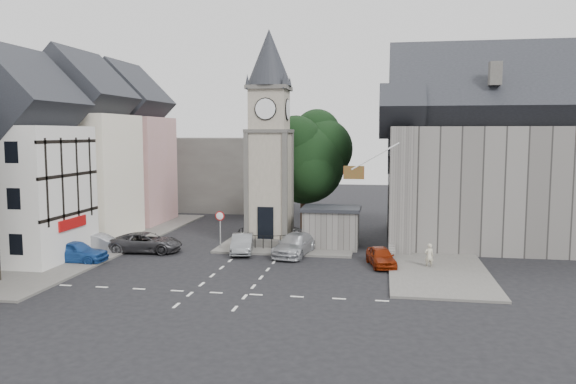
% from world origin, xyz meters
% --- Properties ---
extents(ground, '(120.00, 120.00, 0.00)m').
position_xyz_m(ground, '(0.00, 0.00, 0.00)').
color(ground, black).
rests_on(ground, ground).
extents(pavement_west, '(6.00, 30.00, 0.14)m').
position_xyz_m(pavement_west, '(-12.50, 6.00, 0.07)').
color(pavement_west, '#595651').
rests_on(pavement_west, ground).
extents(pavement_east, '(6.00, 26.00, 0.14)m').
position_xyz_m(pavement_east, '(12.00, 8.00, 0.07)').
color(pavement_east, '#595651').
rests_on(pavement_east, ground).
extents(central_island, '(10.00, 8.00, 0.16)m').
position_xyz_m(central_island, '(1.50, 8.00, 0.08)').
color(central_island, '#595651').
rests_on(central_island, ground).
extents(road_markings, '(20.00, 8.00, 0.01)m').
position_xyz_m(road_markings, '(0.00, -5.50, 0.01)').
color(road_markings, silver).
rests_on(road_markings, ground).
extents(clock_tower, '(4.86, 4.86, 16.25)m').
position_xyz_m(clock_tower, '(0.00, 7.99, 8.12)').
color(clock_tower, '#4C4944').
rests_on(clock_tower, ground).
extents(stone_shelter, '(4.30, 3.30, 3.08)m').
position_xyz_m(stone_shelter, '(4.80, 7.50, 1.55)').
color(stone_shelter, '#625E5A').
rests_on(stone_shelter, ground).
extents(town_tree, '(7.20, 7.20, 10.80)m').
position_xyz_m(town_tree, '(2.00, 13.00, 6.97)').
color(town_tree, black).
rests_on(town_tree, ground).
extents(warning_sign_post, '(0.70, 0.19, 2.85)m').
position_xyz_m(warning_sign_post, '(-3.20, 5.43, 2.03)').
color(warning_sign_post, black).
rests_on(warning_sign_post, ground).
extents(terrace_pink, '(8.10, 7.60, 12.80)m').
position_xyz_m(terrace_pink, '(-15.50, 16.00, 6.58)').
color(terrace_pink, tan).
rests_on(terrace_pink, ground).
extents(terrace_cream, '(8.10, 7.60, 12.80)m').
position_xyz_m(terrace_cream, '(-15.50, 8.00, 6.58)').
color(terrace_cream, '#F3E9CB').
rests_on(terrace_cream, ground).
extents(terrace_tudor, '(8.10, 7.60, 12.00)m').
position_xyz_m(terrace_tudor, '(-15.50, 0.00, 6.19)').
color(terrace_tudor, silver).
rests_on(terrace_tudor, ground).
extents(backdrop_west, '(20.00, 10.00, 8.00)m').
position_xyz_m(backdrop_west, '(-12.00, 28.00, 4.00)').
color(backdrop_west, '#4C4944').
rests_on(backdrop_west, ground).
extents(east_building, '(14.40, 11.40, 12.60)m').
position_xyz_m(east_building, '(15.59, 11.00, 6.26)').
color(east_building, '#625E5A').
rests_on(east_building, ground).
extents(east_boundary_wall, '(0.40, 16.00, 0.90)m').
position_xyz_m(east_boundary_wall, '(9.20, 10.00, 0.45)').
color(east_boundary_wall, '#625E5A').
rests_on(east_boundary_wall, ground).
extents(flagpole, '(3.68, 0.10, 2.74)m').
position_xyz_m(flagpole, '(8.00, 4.00, 7.00)').
color(flagpole, white).
rests_on(flagpole, ground).
extents(car_west_blue, '(4.43, 1.85, 1.50)m').
position_xyz_m(car_west_blue, '(-11.50, -0.25, 0.75)').
color(car_west_blue, '#1A4691').
rests_on(car_west_blue, ground).
extents(car_west_silver, '(4.16, 1.68, 1.34)m').
position_xyz_m(car_west_silver, '(-11.50, 3.03, 0.67)').
color(car_west_silver, gray).
rests_on(car_west_silver, ground).
extents(car_west_grey, '(5.26, 2.72, 1.42)m').
position_xyz_m(car_west_grey, '(-8.18, 3.66, 0.71)').
color(car_west_grey, '#333335').
rests_on(car_west_grey, ground).
extents(car_island_silver, '(2.14, 4.32, 1.36)m').
position_xyz_m(car_island_silver, '(-1.29, 4.50, 0.68)').
color(car_island_silver, gray).
rests_on(car_island_silver, ground).
extents(car_island_east, '(2.89, 5.41, 1.49)m').
position_xyz_m(car_island_east, '(2.50, 4.50, 0.75)').
color(car_island_east, '#A7A9AF').
rests_on(car_island_east, ground).
extents(car_east_red, '(2.28, 3.90, 1.25)m').
position_xyz_m(car_east_red, '(8.50, 2.13, 0.62)').
color(car_east_red, maroon).
rests_on(car_east_red, ground).
extents(pedestrian, '(0.67, 0.53, 1.61)m').
position_xyz_m(pedestrian, '(11.50, 2.00, 0.80)').
color(pedestrian, beige).
rests_on(pedestrian, ground).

